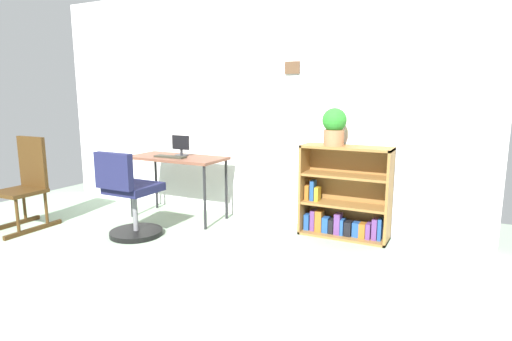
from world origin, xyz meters
The scene contains 9 objects.
ground_plane centered at (0.00, 0.00, 0.00)m, with size 6.24×6.24×0.00m, color #8EA88D.
wall_back centered at (0.00, 2.15, 1.28)m, with size 5.20×0.12×2.57m.
desk centered at (-0.60, 1.70, 0.65)m, with size 1.09×0.51×0.71m.
monitor centered at (-0.60, 1.77, 0.82)m, with size 0.22×0.15×0.23m.
keyboard centered at (-0.63, 1.61, 0.72)m, with size 0.37×0.11×0.02m, color #2F2F24.
office_chair centered at (-0.61, 0.95, 0.38)m, with size 0.52×0.55×0.87m.
rocking_chair centered at (-1.82, 0.70, 0.48)m, with size 0.42×0.64×0.96m.
bookshelf_low centered at (1.24, 1.95, 0.39)m, with size 0.87×0.30×0.91m.
potted_plant_on_shelf centered at (1.13, 1.90, 1.10)m, with size 0.23×0.23×0.36m.
Camera 1 is at (2.30, -2.05, 1.40)m, focal length 29.59 mm.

